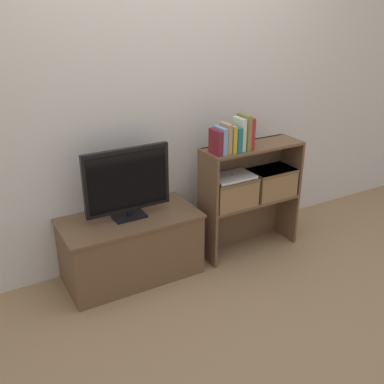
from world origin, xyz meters
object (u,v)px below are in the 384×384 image
book_mustard (230,138)px  storage_basket_right (271,181)px  book_olive (244,132)px  laptop (232,177)px  book_crimson (248,133)px  tv_stand (131,247)px  tv (127,182)px  book_ivory (239,134)px  book_tan (225,138)px  book_skyblue (220,140)px  book_teal (235,139)px  storage_basket_left (232,190)px  book_maroon (216,142)px

book_mustard → storage_basket_right: size_ratio=0.55×
book_olive → laptop: book_olive is taller
book_olive → book_crimson: (0.04, 0.00, -0.01)m
tv_stand → tv: bearing=-90.0°
book_ivory → laptop: size_ratio=0.72×
tv_stand → book_mustard: (0.72, -0.13, 0.72)m
book_tan → book_mustard: 0.04m
book_skyblue → book_ivory: size_ratio=0.81×
storage_basket_right → book_teal: bearing=-177.2°
storage_basket_left → book_olive: bearing=-13.9°
book_mustard → laptop: book_mustard is taller
book_olive → storage_basket_right: (0.30, 0.02, -0.44)m
tv_stand → book_skyblue: bearing=-11.4°
tv_stand → book_teal: book_teal is taller
tv → book_skyblue: 0.69m
book_teal → book_crimson: book_crimson is taller
book_crimson → laptop: bearing=170.6°
tv_stand → book_skyblue: (0.65, -0.13, 0.72)m
book_skyblue → book_teal: size_ratio=1.06×
book_ivory → storage_basket_left: (-0.04, 0.02, -0.43)m
book_crimson → storage_basket_right: bearing=4.0°
book_tan → tv: bearing=169.4°
book_skyblue → laptop: bearing=8.5°
tv_stand → book_crimson: size_ratio=4.23×
storage_basket_right → book_tan: bearing=-177.7°
tv_stand → book_maroon: 0.94m
book_teal → laptop: bearing=77.2°
book_maroon → laptop: (0.16, 0.02, -0.29)m
book_olive → storage_basket_left: 0.44m
book_skyblue → book_olive: size_ratio=0.75×
tv → book_crimson: size_ratio=2.65×
book_maroon → storage_basket_left: size_ratio=0.49×
book_skyblue → laptop: book_skyblue is taller
book_maroon → laptop: bearing=6.5°
book_olive → storage_basket_left: bearing=166.1°
book_tan → laptop: book_tan is taller
book_crimson → tv: bearing=171.7°
book_crimson → laptop: book_crimson is taller
storage_basket_left → tv_stand: bearing=171.8°
book_olive → book_crimson: bearing=0.0°
tv → book_maroon: (0.61, -0.13, 0.22)m
book_mustard → book_teal: size_ratio=1.10×
book_skyblue → book_tan: (0.04, 0.00, 0.01)m
book_mustard → storage_basket_left: bearing=22.1°
tv_stand → tv: 0.49m
book_tan → book_olive: book_olive is taller
book_maroon → tv: bearing=168.1°
tv_stand → book_ivory: 1.10m
book_skyblue → book_ivory: bearing=0.0°
tv_stand → book_teal: 1.05m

